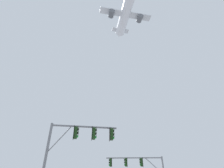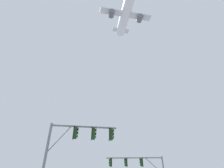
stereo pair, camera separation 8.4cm
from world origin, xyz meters
TOP-DOWN VIEW (x-y plane):
  - signal_pole_near at (-3.18, 8.85)m, footprint 5.19×1.06m
  - signal_pole_far at (2.72, 18.64)m, footprint 6.91×0.49m
  - airplane at (3.56, 30.68)m, footprint 16.55×21.43m

SIDE VIEW (x-z plane):
  - signal_pole_far at x=2.72m, z-range 1.66..7.55m
  - signal_pole_near at x=-3.18m, z-range 1.72..8.10m
  - airplane at x=3.56m, z-range 48.86..54.71m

